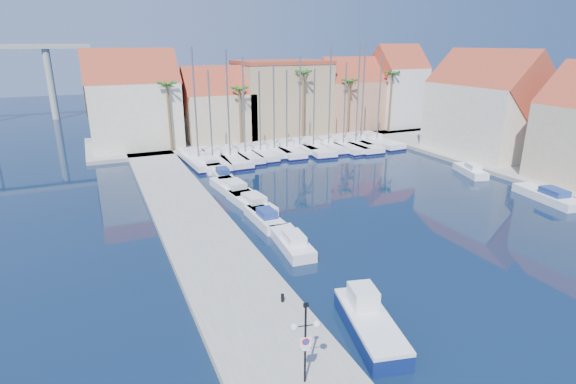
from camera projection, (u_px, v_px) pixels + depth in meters
name	position (u px, v px, depth m)	size (l,w,h in m)	color
ground	(392.00, 290.00, 27.89)	(260.00, 260.00, 0.00)	black
quay_west	(199.00, 231.00, 36.07)	(6.00, 77.00, 0.50)	gray
shore_north	(265.00, 135.00, 73.31)	(54.00, 16.00, 0.50)	gray
shore_east	(538.00, 171.00, 53.12)	(12.00, 60.00, 0.50)	gray
lamp_post	(305.00, 331.00, 18.85)	(1.32, 0.55, 3.95)	black
bollard	(282.00, 298.00, 25.69)	(0.19, 0.19, 0.48)	black
fishing_boat	(369.00, 322.00, 23.49)	(3.40, 6.49, 2.17)	navy
motorboat_west_0	(292.00, 242.00, 33.44)	(2.32, 5.89, 1.40)	white
motorboat_west_1	(265.00, 218.00, 38.12)	(1.91, 5.56, 1.40)	white
motorboat_west_2	(251.00, 202.00, 41.82)	(2.89, 7.10, 1.40)	white
motorboat_west_3	(233.00, 188.00, 45.91)	(3.02, 7.39, 1.40)	white
motorboat_west_4	(222.00, 175.00, 50.57)	(2.10, 5.58, 1.40)	white
motorboat_west_5	(208.00, 164.00, 55.16)	(2.94, 7.47, 1.40)	white
motorboat_east_0	(548.00, 196.00, 43.60)	(3.17, 7.18, 1.40)	white
motorboat_east_1	(471.00, 170.00, 52.23)	(3.22, 5.63, 1.40)	white
sailboat_0	(197.00, 159.00, 57.06)	(3.47, 11.17, 14.23)	white
sailboat_1	(212.00, 158.00, 57.48)	(3.88, 11.74, 11.53)	white
sailboat_2	(229.00, 157.00, 58.30)	(3.15, 11.32, 13.86)	white
sailboat_3	(244.00, 154.00, 59.67)	(2.64, 9.78, 12.96)	white
sailboat_4	(259.00, 152.00, 60.70)	(2.68, 9.38, 11.25)	white
sailboat_5	(273.00, 150.00, 61.77)	(2.70, 8.26, 11.94)	white
sailboat_6	(285.00, 149.00, 62.42)	(3.24, 10.19, 11.26)	white
sailboat_7	(298.00, 146.00, 63.76)	(2.82, 8.25, 12.90)	white
sailboat_8	(312.00, 147.00, 63.75)	(3.82, 11.40, 11.32)	white
sailboat_9	(327.00, 145.00, 64.76)	(3.07, 9.39, 14.28)	white
sailboat_10	(341.00, 145.00, 65.04)	(3.38, 10.83, 12.11)	white
sailboat_11	(353.00, 143.00, 65.91)	(3.12, 11.65, 14.33)	white
sailboat_12	(359.00, 141.00, 67.46)	(2.58, 8.89, 14.85)	white
sailboat_13	(374.00, 141.00, 67.88)	(3.52, 11.26, 13.24)	white
building_0	(133.00, 104.00, 62.78)	(12.30, 9.00, 13.50)	beige
building_1	(217.00, 108.00, 67.77)	(10.30, 8.00, 11.00)	tan
building_2	(282.00, 97.00, 72.56)	(14.20, 10.20, 11.50)	tan
building_3	(349.00, 97.00, 76.43)	(10.30, 8.00, 12.00)	#B37A5A
building_4	(396.00, 89.00, 78.66)	(8.30, 8.00, 14.00)	white
building_6	(486.00, 108.00, 58.95)	(9.00, 14.30, 13.50)	beige
palm_0	(167.00, 87.00, 59.17)	(2.60, 2.60, 10.15)	brown
palm_1	(240.00, 91.00, 63.31)	(2.60, 2.60, 9.15)	brown
palm_2	(304.00, 76.00, 66.55)	(2.60, 2.60, 11.15)	brown
palm_3	(350.00, 83.00, 70.07)	(2.60, 2.60, 9.65)	brown
palm_4	(392.00, 76.00, 72.84)	(2.60, 2.60, 10.65)	brown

